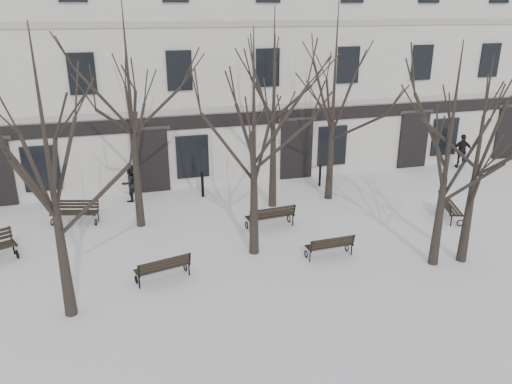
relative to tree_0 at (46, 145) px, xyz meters
name	(u,v)px	position (x,y,z in m)	size (l,w,h in m)	color
ground	(280,260)	(6.57, 1.39, -4.81)	(100.00, 100.00, 0.00)	white
building	(204,56)	(6.57, 14.35, 0.70)	(40.40, 10.20, 11.40)	silver
tree_0	(46,145)	(0.00, 0.00, 0.00)	(5.39, 5.39, 7.70)	black
tree_1	(254,120)	(5.87, 2.14, -0.16)	(5.21, 5.21, 7.44)	black
tree_2	(451,132)	(11.35, -0.25, -0.36)	(4.98, 4.98, 7.12)	black
tree_3	(480,138)	(12.39, -0.33, -0.62)	(4.70, 4.70, 6.71)	black
tree_4	(129,92)	(2.27, 5.56, 0.34)	(5.78, 5.78, 8.25)	black
tree_5	(274,87)	(7.81, 6.10, 0.21)	(5.63, 5.63, 8.04)	black
tree_6	(335,80)	(10.48, 6.27, 0.37)	(5.80, 5.80, 8.29)	black
bench_1	(163,267)	(2.66, 1.12, -4.35)	(1.77, 0.98, 0.85)	black
bench_2	(330,245)	(8.24, 1.11, -4.37)	(1.65, 0.65, 0.82)	black
bench_3	(75,211)	(-0.16, 6.51, -4.32)	(1.88, 1.10, 0.90)	black
bench_4	(271,216)	(7.04, 3.93, -4.30)	(1.91, 0.83, 0.94)	black
bench_5	(449,207)	(14.20, 2.90, -4.33)	(1.19, 1.84, 0.88)	black
bollard_a	(202,183)	(5.15, 7.98, -4.17)	(0.15, 0.15, 1.20)	black
bollard_b	(320,175)	(10.73, 7.86, -4.26)	(0.13, 0.13, 1.04)	black
pedestrian_b	(132,201)	(2.06, 8.34, -4.81)	(0.80, 0.62, 1.65)	black
pedestrian_c	(460,168)	(19.00, 8.48, -4.81)	(1.05, 0.44, 1.80)	black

